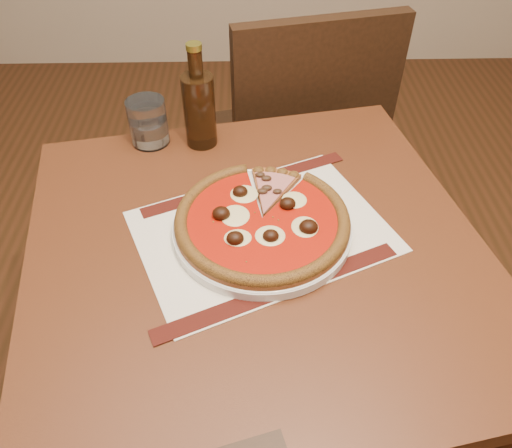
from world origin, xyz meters
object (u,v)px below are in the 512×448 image
at_px(table, 256,281).
at_px(chair_far, 299,138).
at_px(plate, 262,227).
at_px(pizza, 262,219).
at_px(water_glass, 148,122).
at_px(bottle, 199,107).

distance_m(table, chair_far, 0.67).
bearing_deg(plate, pizza, -97.12).
relative_size(chair_far, water_glass, 9.26).
bearing_deg(chair_far, bottle, 39.09).
relative_size(table, plate, 2.90).
bearing_deg(bottle, table, -70.48).
relative_size(pizza, bottle, 1.38).
relative_size(plate, water_glass, 3.19).
relative_size(table, water_glass, 9.23).
bearing_deg(pizza, water_glass, 129.12).
height_order(table, bottle, bottle).
bearing_deg(water_glass, bottle, -2.79).
height_order(chair_far, pizza, chair_far).
xyz_separation_m(plate, bottle, (-0.12, 0.29, 0.08)).
xyz_separation_m(table, plate, (0.01, 0.03, 0.11)).
distance_m(plate, water_glass, 0.38).
bearing_deg(table, water_glass, 125.03).
relative_size(chair_far, pizza, 2.99).
bearing_deg(plate, bottle, 113.39).
bearing_deg(table, bottle, 109.52).
distance_m(table, pizza, 0.14).
bearing_deg(water_glass, pizza, -50.88).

